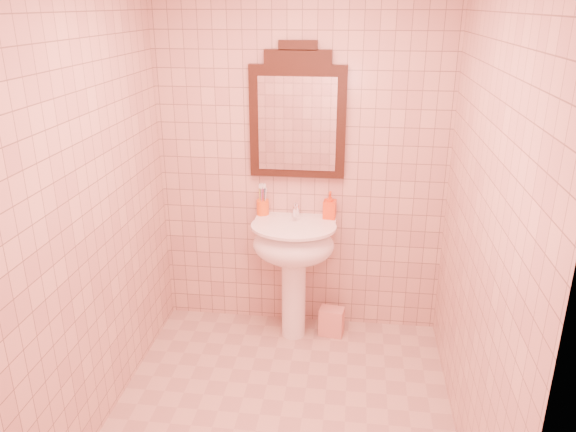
# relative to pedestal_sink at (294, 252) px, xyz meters

# --- Properties ---
(floor) EXTENTS (2.20, 2.20, 0.00)m
(floor) POSITION_rel_pedestal_sink_xyz_m (0.02, -0.87, -0.66)
(floor) COLOR tan
(floor) RESTS_ON ground
(back_wall) EXTENTS (2.00, 0.02, 2.50)m
(back_wall) POSITION_rel_pedestal_sink_xyz_m (0.02, 0.23, 0.59)
(back_wall) COLOR #D9A997
(back_wall) RESTS_ON floor
(pedestal_sink) EXTENTS (0.58, 0.58, 0.86)m
(pedestal_sink) POSITION_rel_pedestal_sink_xyz_m (0.00, 0.00, 0.00)
(pedestal_sink) COLOR white
(pedestal_sink) RESTS_ON floor
(faucet) EXTENTS (0.04, 0.16, 0.11)m
(faucet) POSITION_rel_pedestal_sink_xyz_m (-0.00, 0.14, 0.26)
(faucet) COLOR white
(faucet) RESTS_ON pedestal_sink
(mirror) EXTENTS (0.65, 0.06, 0.90)m
(mirror) POSITION_rel_pedestal_sink_xyz_m (-0.00, 0.20, 0.90)
(mirror) COLOR black
(mirror) RESTS_ON back_wall
(toothbrush_cup) EXTENTS (0.09, 0.09, 0.20)m
(toothbrush_cup) POSITION_rel_pedestal_sink_xyz_m (-0.24, 0.17, 0.26)
(toothbrush_cup) COLOR #F65B14
(toothbrush_cup) RESTS_ON pedestal_sink
(soap_dispenser) EXTENTS (0.09, 0.09, 0.19)m
(soap_dispenser) POSITION_rel_pedestal_sink_xyz_m (0.23, 0.16, 0.30)
(soap_dispenser) COLOR red
(soap_dispenser) RESTS_ON pedestal_sink
(towel) EXTENTS (0.19, 0.14, 0.21)m
(towel) POSITION_rel_pedestal_sink_xyz_m (0.27, 0.04, -0.56)
(towel) COLOR #EB9E8A
(towel) RESTS_ON floor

